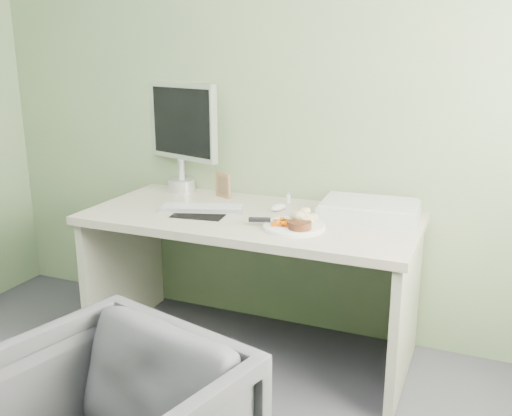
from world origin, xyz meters
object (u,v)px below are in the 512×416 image
at_px(plate, 294,227).
at_px(monitor, 182,131).
at_px(desk, 251,250).
at_px(scanner, 369,211).

height_order(plate, monitor, monitor).
bearing_deg(monitor, plate, -11.11).
distance_m(desk, scanner, 0.60).
bearing_deg(plate, desk, 153.88).
relative_size(plate, monitor, 0.47).
xyz_separation_m(desk, plate, (0.27, -0.13, 0.19)).
xyz_separation_m(plate, scanner, (0.27, 0.29, 0.03)).
distance_m(plate, monitor, 0.99).
xyz_separation_m(scanner, monitor, (-1.09, 0.16, 0.30)).
bearing_deg(desk, monitor, 150.09).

